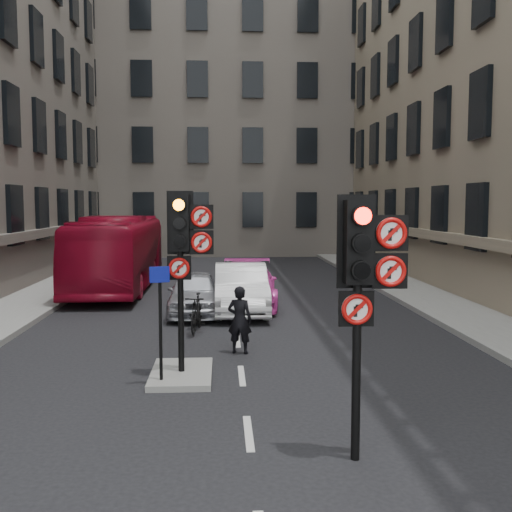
{
  "coord_description": "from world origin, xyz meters",
  "views": [
    {
      "loc": [
        -0.4,
        -6.74,
        3.47
      ],
      "look_at": [
        0.17,
        2.94,
        2.6
      ],
      "focal_mm": 42.0,
      "sensor_mm": 36.0,
      "label": 1
    }
  ],
  "objects": [
    {
      "name": "building_far",
      "position": [
        0.0,
        38.0,
        10.0
      ],
      "size": [
        30.0,
        14.0,
        20.0
      ],
      "primitive_type": "cube",
      "color": "#6A635A",
      "rests_on": "ground"
    },
    {
      "name": "car_silver",
      "position": [
        -1.25,
        11.73,
        0.67
      ],
      "size": [
        1.68,
        3.96,
        1.33
      ],
      "primitive_type": "imported",
      "rotation": [
        0.0,
        0.0,
        0.03
      ],
      "color": "#B5B7BE",
      "rests_on": "ground"
    },
    {
      "name": "ground",
      "position": [
        0.0,
        0.0,
        0.0
      ],
      "size": [
        120.0,
        120.0,
        0.0
      ],
      "primitive_type": "plane",
      "color": "black",
      "rests_on": "ground"
    },
    {
      "name": "car_white",
      "position": [
        0.22,
        11.97,
        0.76
      ],
      "size": [
        1.62,
        4.62,
        1.52
      ],
      "primitive_type": "imported",
      "rotation": [
        0.0,
        0.0,
        0.0
      ],
      "color": "white",
      "rests_on": "ground"
    },
    {
      "name": "pavement_left",
      "position": [
        -7.2,
        12.0,
        0.08
      ],
      "size": [
        3.0,
        50.0,
        0.16
      ],
      "primitive_type": "cube",
      "color": "gray",
      "rests_on": "ground"
    },
    {
      "name": "bus_red",
      "position": [
        -4.5,
        17.49,
        1.47
      ],
      "size": [
        2.58,
        10.56,
        2.93
      ],
      "primitive_type": "imported",
      "rotation": [
        0.0,
        0.0,
        0.01
      ],
      "color": "maroon",
      "rests_on": "ground"
    },
    {
      "name": "centre_island",
      "position": [
        -1.2,
        5.0,
        0.06
      ],
      "size": [
        1.2,
        2.0,
        0.12
      ],
      "primitive_type": "cube",
      "color": "gray",
      "rests_on": "ground"
    },
    {
      "name": "car_pink",
      "position": [
        0.44,
        13.17,
        0.71
      ],
      "size": [
        2.26,
        5.02,
        1.43
      ],
      "primitive_type": "imported",
      "rotation": [
        0.0,
        0.0,
        -0.05
      ],
      "color": "#E643B1",
      "rests_on": "ground"
    },
    {
      "name": "info_sign",
      "position": [
        -1.55,
        4.41,
        1.52
      ],
      "size": [
        0.37,
        0.15,
        2.16
      ],
      "rotation": [
        0.0,
        0.0,
        0.27
      ],
      "color": "black",
      "rests_on": "centre_island"
    },
    {
      "name": "motorcycle",
      "position": [
        -1.06,
        9.14,
        0.52
      ],
      "size": [
        0.67,
        1.76,
        1.03
      ],
      "primitive_type": "imported",
      "rotation": [
        0.0,
        0.0,
        -0.11
      ],
      "color": "black",
      "rests_on": "ground"
    },
    {
      "name": "pavement_right",
      "position": [
        7.2,
        12.0,
        0.08
      ],
      "size": [
        3.0,
        50.0,
        0.16
      ],
      "primitive_type": "cube",
      "color": "gray",
      "rests_on": "ground"
    },
    {
      "name": "signal_near",
      "position": [
        1.49,
        0.99,
        2.58
      ],
      "size": [
        0.91,
        0.4,
        3.58
      ],
      "color": "black",
      "rests_on": "ground"
    },
    {
      "name": "signal_far",
      "position": [
        -1.11,
        4.99,
        2.7
      ],
      "size": [
        0.91,
        0.4,
        3.58
      ],
      "color": "black",
      "rests_on": "centre_island"
    },
    {
      "name": "motorcyclist",
      "position": [
        0.02,
        6.8,
        0.78
      ],
      "size": [
        0.65,
        0.52,
        1.56
      ],
      "primitive_type": "imported",
      "rotation": [
        0.0,
        0.0,
        2.87
      ],
      "color": "black",
      "rests_on": "ground"
    }
  ]
}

